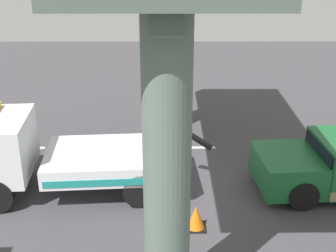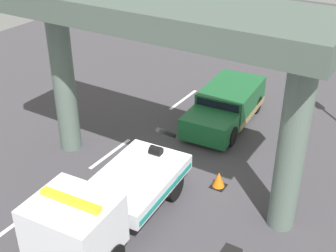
% 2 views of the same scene
% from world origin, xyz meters
% --- Properties ---
extents(ground_plane, '(60.00, 40.00, 0.10)m').
position_xyz_m(ground_plane, '(0.00, 0.00, -0.05)').
color(ground_plane, '#423F44').
extents(lane_stripe_west, '(2.60, 0.16, 0.01)m').
position_xyz_m(lane_stripe_west, '(-6.00, -2.82, 0.00)').
color(lane_stripe_west, silver).
rests_on(lane_stripe_west, ground).
extents(lane_stripe_mid, '(2.60, 0.16, 0.01)m').
position_xyz_m(lane_stripe_mid, '(0.00, -2.82, 0.00)').
color(lane_stripe_mid, silver).
rests_on(lane_stripe_mid, ground).
extents(tow_truck_white, '(7.32, 2.79, 2.46)m').
position_xyz_m(tow_truck_white, '(3.89, 0.06, 1.20)').
color(tow_truck_white, white).
rests_on(tow_truck_white, ground).
extents(towed_van_green, '(5.33, 2.53, 1.58)m').
position_xyz_m(towed_van_green, '(-5.06, -0.00, 0.78)').
color(towed_van_green, '#195B2D').
rests_on(towed_van_green, ground).
extents(overpass_structure, '(3.60, 11.15, 6.77)m').
position_xyz_m(overpass_structure, '(0.41, 0.00, 5.63)').
color(overpass_structure, '#596B60').
rests_on(overpass_structure, ground).
extents(traffic_cone_orange, '(0.52, 0.52, 0.62)m').
position_xyz_m(traffic_cone_orange, '(-0.32, 1.96, 0.30)').
color(traffic_cone_orange, orange).
rests_on(traffic_cone_orange, ground).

